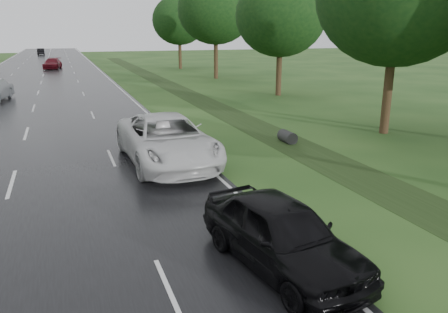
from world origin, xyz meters
TOP-DOWN VIEW (x-y plane):
  - road at (0.00, 45.00)m, footprint 14.00×180.00m
  - edge_stripe_east at (6.75, 45.00)m, footprint 0.12×180.00m
  - center_line at (0.00, 45.00)m, footprint 0.12×180.00m
  - drainage_ditch at (11.50, 18.71)m, footprint 2.20×120.00m
  - tree_east_c at (18.20, 24.00)m, footprint 7.00×7.00m
  - tree_east_d at (17.80, 38.00)m, footprint 8.00×8.00m
  - tree_east_f at (17.50, 52.00)m, footprint 7.20×7.20m
  - white_pickup at (5.50, 8.60)m, footprint 3.18×6.62m
  - dark_sedan at (6.00, 0.09)m, footprint 2.51×4.76m
  - far_car_red at (1.00, 57.40)m, footprint 2.72×5.07m
  - far_car_dark at (-1.63, 97.48)m, footprint 1.53×4.19m

SIDE VIEW (x-z plane):
  - road at x=0.00m, z-range 0.00..0.04m
  - drainage_ditch at x=11.50m, z-range -0.24..0.32m
  - edge_stripe_east at x=6.75m, z-range 0.04..0.05m
  - center_line at x=0.00m, z-range 0.04..0.05m
  - far_car_dark at x=-1.63m, z-range 0.04..1.41m
  - far_car_red at x=1.00m, z-range 0.04..1.44m
  - dark_sedan at x=6.00m, z-range 0.04..1.58m
  - white_pickup at x=5.50m, z-range 0.04..1.86m
  - tree_east_c at x=18.20m, z-range 1.49..10.78m
  - tree_east_f at x=17.50m, z-range 1.56..11.18m
  - tree_east_d at x=17.80m, z-range 1.77..12.53m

